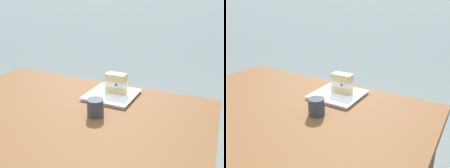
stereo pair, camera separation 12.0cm
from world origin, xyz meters
The scene contains 5 objects.
patio_table centered at (0.00, 0.00, 0.65)m, with size 1.32×0.93×0.76m.
dessert_plate centered at (-0.14, -0.28, 0.77)m, with size 0.24×0.24×0.02m.
cake_slice centered at (-0.16, -0.30, 0.82)m, with size 0.11×0.06×0.10m.
dessert_fork centered at (-0.14, -0.39, 0.76)m, with size 0.06×0.17×0.01m.
coffee_cup centered at (-0.17, -0.06, 0.80)m, with size 0.07×0.07×0.08m.
Camera 1 is at (-0.62, 0.74, 1.25)m, focal length 38.23 mm.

